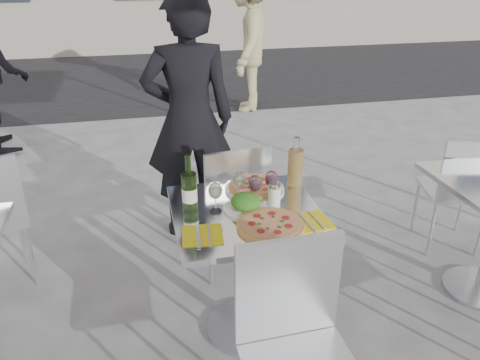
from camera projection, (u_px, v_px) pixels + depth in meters
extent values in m
plane|color=#5F5F61|center=(246.00, 328.00, 2.61)|extent=(80.00, 80.00, 0.00)
cube|color=black|center=(161.00, 74.00, 8.33)|extent=(24.00, 5.00, 0.00)
cylinder|color=#B7BABF|center=(246.00, 327.00, 2.61)|extent=(0.44, 0.44, 0.02)
cylinder|color=#B7BABF|center=(246.00, 274.00, 2.46)|extent=(0.07, 0.07, 0.72)
cube|color=silver|center=(247.00, 214.00, 2.30)|extent=(0.72, 0.72, 0.03)
cylinder|color=#B7BABF|center=(480.00, 288.00, 2.91)|extent=(0.44, 0.44, 0.02)
cylinder|color=silver|center=(241.00, 218.00, 3.29)|extent=(0.02, 0.02, 0.44)
cylinder|color=silver|center=(194.00, 228.00, 3.17)|extent=(0.02, 0.02, 0.44)
cylinder|color=silver|center=(262.00, 243.00, 3.00)|extent=(0.02, 0.02, 0.44)
cylinder|color=silver|center=(210.00, 255.00, 2.88)|extent=(0.02, 0.02, 0.44)
cube|color=silver|center=(226.00, 205.00, 2.98)|extent=(0.47, 0.47, 0.02)
cube|color=silver|center=(238.00, 185.00, 2.71)|extent=(0.41, 0.09, 0.44)
cube|color=silver|center=(288.00, 288.00, 1.82)|extent=(0.43, 0.04, 0.46)
cylinder|color=silver|center=(20.00, 231.00, 3.13)|extent=(0.02, 0.02, 0.44)
cylinder|color=silver|center=(32.00, 256.00, 2.87)|extent=(0.02, 0.02, 0.44)
cylinder|color=silver|center=(461.00, 206.00, 3.46)|extent=(0.02, 0.02, 0.42)
cylinder|color=silver|center=(415.00, 206.00, 3.47)|extent=(0.02, 0.02, 0.42)
cylinder|color=silver|center=(431.00, 230.00, 3.17)|extent=(0.02, 0.02, 0.42)
cube|color=silver|center=(453.00, 190.00, 3.22)|extent=(0.47, 0.47, 0.02)
cube|color=silver|center=(472.00, 172.00, 2.95)|extent=(0.39, 0.11, 0.42)
imported|color=black|center=(189.00, 120.00, 3.21)|extent=(0.65, 0.44, 1.73)
imported|color=tan|center=(247.00, 40.00, 6.02)|extent=(1.00, 1.33, 1.82)
cylinder|color=#E7B45A|center=(270.00, 225.00, 2.16)|extent=(0.31, 0.31, 0.02)
cylinder|color=beige|center=(271.00, 223.00, 2.15)|extent=(0.28, 0.28, 0.00)
cylinder|color=white|center=(255.00, 189.00, 2.50)|extent=(0.32, 0.32, 0.01)
cylinder|color=#E7B45A|center=(255.00, 187.00, 2.49)|extent=(0.28, 0.28, 0.02)
cylinder|color=beige|center=(255.00, 185.00, 2.49)|extent=(0.25, 0.25, 0.00)
cylinder|color=white|center=(246.00, 208.00, 2.30)|extent=(0.22, 0.22, 0.01)
ellipsoid|color=#276A1A|center=(246.00, 202.00, 2.29)|extent=(0.15, 0.15, 0.08)
sphere|color=#B21914|center=(253.00, 197.00, 2.31)|extent=(0.03, 0.03, 0.03)
cylinder|color=#2A481B|center=(189.00, 192.00, 2.26)|extent=(0.07, 0.07, 0.20)
cone|color=#2A481B|center=(188.00, 174.00, 2.21)|extent=(0.07, 0.07, 0.03)
cylinder|color=#2A481B|center=(188.00, 165.00, 2.19)|extent=(0.03, 0.03, 0.10)
cylinder|color=silver|center=(190.00, 194.00, 2.26)|extent=(0.07, 0.08, 0.07)
cylinder|color=tan|center=(295.00, 169.00, 2.48)|extent=(0.08, 0.08, 0.22)
cylinder|color=white|center=(297.00, 145.00, 2.42)|extent=(0.03, 0.03, 0.08)
cylinder|color=white|center=(274.00, 195.00, 2.35)|extent=(0.06, 0.06, 0.09)
cylinder|color=silver|center=(274.00, 186.00, 2.32)|extent=(0.06, 0.06, 0.02)
cylinder|color=white|center=(216.00, 211.00, 2.29)|extent=(0.06, 0.06, 0.00)
cylinder|color=white|center=(216.00, 203.00, 2.27)|extent=(0.01, 0.01, 0.09)
ellipsoid|color=white|center=(215.00, 191.00, 2.24)|extent=(0.07, 0.07, 0.08)
ellipsoid|color=beige|center=(215.00, 192.00, 2.24)|extent=(0.05, 0.05, 0.05)
cylinder|color=white|center=(239.00, 199.00, 2.40)|extent=(0.06, 0.06, 0.00)
cylinder|color=white|center=(239.00, 192.00, 2.38)|extent=(0.01, 0.01, 0.09)
ellipsoid|color=white|center=(239.00, 179.00, 2.35)|extent=(0.07, 0.07, 0.08)
ellipsoid|color=beige|center=(239.00, 181.00, 2.36)|extent=(0.05, 0.05, 0.05)
cylinder|color=white|center=(255.00, 203.00, 2.36)|extent=(0.06, 0.06, 0.00)
cylinder|color=white|center=(255.00, 196.00, 2.34)|extent=(0.01, 0.01, 0.09)
ellipsoid|color=white|center=(255.00, 183.00, 2.31)|extent=(0.07, 0.07, 0.08)
ellipsoid|color=#43091C|center=(255.00, 185.00, 2.32)|extent=(0.05, 0.05, 0.05)
cylinder|color=white|center=(271.00, 198.00, 2.41)|extent=(0.06, 0.06, 0.00)
cylinder|color=white|center=(271.00, 191.00, 2.39)|extent=(0.01, 0.01, 0.09)
ellipsoid|color=white|center=(272.00, 179.00, 2.36)|extent=(0.07, 0.07, 0.08)
ellipsoid|color=#43091C|center=(272.00, 180.00, 2.37)|extent=(0.05, 0.05, 0.05)
cube|color=yellow|center=(203.00, 235.00, 2.09)|extent=(0.20, 0.20, 0.00)
cube|color=#B7BABF|center=(198.00, 235.00, 2.09)|extent=(0.04, 0.20, 0.00)
cube|color=#B7BABF|center=(209.00, 233.00, 2.10)|extent=(0.03, 0.18, 0.00)
cube|color=yellow|center=(311.00, 221.00, 2.20)|extent=(0.20, 0.20, 0.00)
cube|color=#B7BABF|center=(307.00, 221.00, 2.20)|extent=(0.03, 0.20, 0.00)
cube|color=#B7BABF|center=(317.00, 220.00, 2.21)|extent=(0.03, 0.18, 0.00)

